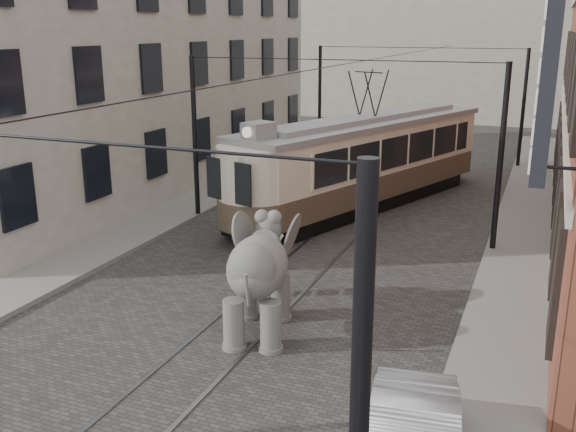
% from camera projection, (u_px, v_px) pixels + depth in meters
% --- Properties ---
extents(ground, '(120.00, 120.00, 0.00)m').
position_uv_depth(ground, '(270.00, 297.00, 17.53)').
color(ground, '#3E3C3A').
extents(tram_rails, '(1.54, 80.00, 0.02)m').
position_uv_depth(tram_rails, '(270.00, 296.00, 17.53)').
color(tram_rails, slate).
rests_on(tram_rails, ground).
extents(sidewalk_right, '(2.00, 60.00, 0.15)m').
position_uv_depth(sidewalk_right, '(504.00, 332.00, 15.36)').
color(sidewalk_right, slate).
rests_on(sidewalk_right, ground).
extents(sidewalk_left, '(2.00, 60.00, 0.15)m').
position_uv_depth(sidewalk_left, '(75.00, 263.00, 19.83)').
color(sidewalk_left, slate).
rests_on(sidewalk_left, ground).
extents(stucco_building, '(7.00, 24.00, 10.00)m').
position_uv_depth(stucco_building, '(132.00, 73.00, 28.98)').
color(stucco_building, gray).
rests_on(stucco_building, ground).
extents(distant_block, '(28.00, 10.00, 14.00)m').
position_uv_depth(distant_block, '(471.00, 27.00, 51.23)').
color(distant_block, gray).
rests_on(distant_block, ground).
extents(catenary, '(11.00, 30.20, 6.00)m').
position_uv_depth(catenary, '(325.00, 154.00, 21.22)').
color(catenary, black).
rests_on(catenary, ground).
extents(tram, '(7.35, 13.64, 5.37)m').
position_uv_depth(tram, '(366.00, 140.00, 25.67)').
color(tram, beige).
rests_on(tram, ground).
extents(elephant, '(3.36, 4.71, 2.60)m').
position_uv_depth(elephant, '(258.00, 282.00, 15.11)').
color(elephant, '#5F5E58').
rests_on(elephant, ground).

